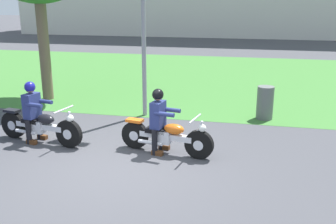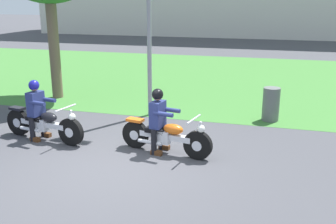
# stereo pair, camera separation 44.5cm
# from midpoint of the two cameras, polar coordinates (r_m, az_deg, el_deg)

# --- Properties ---
(ground) EXTENTS (120.00, 120.00, 0.00)m
(ground) POSITION_cam_midpoint_polar(r_m,az_deg,el_deg) (7.79, -9.05, -7.97)
(ground) COLOR #424247
(grass_verge) EXTENTS (60.00, 12.00, 0.01)m
(grass_verge) POSITION_cam_midpoint_polar(r_m,az_deg,el_deg) (16.42, 2.73, 5.15)
(grass_verge) COLOR #3D7533
(grass_verge) RESTS_ON ground
(motorcycle_lead) EXTENTS (2.06, 0.72, 0.86)m
(motorcycle_lead) POSITION_cam_midpoint_polar(r_m,az_deg,el_deg) (8.24, -1.81, -3.56)
(motorcycle_lead) COLOR black
(motorcycle_lead) RESTS_ON ground
(rider_lead) EXTENTS (0.61, 0.53, 1.38)m
(rider_lead) POSITION_cam_midpoint_polar(r_m,az_deg,el_deg) (8.17, -2.90, -0.58)
(rider_lead) COLOR black
(rider_lead) RESTS_ON ground
(motorcycle_follow) EXTENTS (2.19, 0.74, 0.87)m
(motorcycle_follow) POSITION_cam_midpoint_polar(r_m,az_deg,el_deg) (9.37, -19.37, -1.96)
(motorcycle_follow) COLOR black
(motorcycle_follow) RESTS_ON ground
(rider_follow) EXTENTS (0.61, 0.53, 1.39)m
(rider_follow) POSITION_cam_midpoint_polar(r_m,az_deg,el_deg) (9.37, -20.37, 0.66)
(rider_follow) COLOR black
(rider_follow) RESTS_ON ground
(trash_can) EXTENTS (0.44, 0.44, 0.90)m
(trash_can) POSITION_cam_midpoint_polar(r_m,az_deg,el_deg) (10.83, 12.77, 1.31)
(trash_can) COLOR #595E5B
(trash_can) RESTS_ON ground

